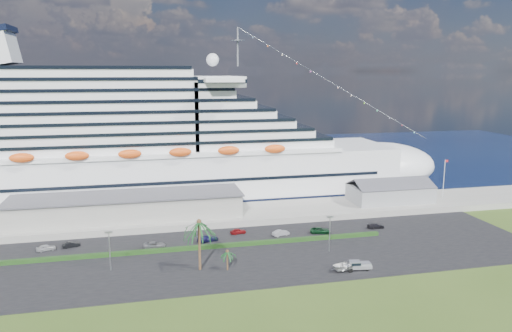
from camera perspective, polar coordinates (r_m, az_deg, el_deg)
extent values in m
plane|color=#354F1A|center=(103.94, -0.54, -12.15)|extent=(420.00, 420.00, 0.00)
cube|color=black|center=(113.91, -1.76, -10.02)|extent=(140.00, 38.00, 0.12)
cube|color=gray|center=(140.74, -4.11, -5.59)|extent=(240.00, 20.00, 1.80)
cube|color=black|center=(228.03, -7.68, 0.45)|extent=(420.00, 160.00, 0.02)
cube|color=silver|center=(160.76, -12.56, -1.15)|extent=(160.00, 30.00, 16.00)
ellipsoid|color=silver|center=(179.93, 13.81, 0.06)|extent=(40.00, 30.00, 16.00)
cube|color=black|center=(162.28, -12.46, -3.50)|extent=(164.00, 30.60, 2.40)
cube|color=silver|center=(158.22, -17.25, 6.35)|extent=(128.00, 26.00, 24.80)
cube|color=silver|center=(159.23, -4.66, 9.63)|extent=(14.00, 38.00, 3.20)
cylinder|color=gray|center=(160.61, -2.11, 13.45)|extent=(0.70, 0.70, 12.00)
ellipsoid|color=#E45015|center=(143.49, -14.23, 1.34)|extent=(90.00, 2.40, 2.60)
ellipsoid|color=#E45015|center=(174.75, -14.07, 2.99)|extent=(90.00, 2.40, 2.60)
cube|color=black|center=(160.61, -12.57, -0.87)|extent=(144.00, 30.40, 0.90)
cube|color=gray|center=(138.20, -14.45, -4.54)|extent=(60.00, 14.00, 6.00)
cube|color=#4C4C54|center=(137.43, -14.51, -3.29)|extent=(61.00, 15.00, 0.40)
cube|color=gray|center=(156.28, 15.08, -3.03)|extent=(24.00, 12.00, 4.80)
cube|color=#4C4C54|center=(152.92, 15.68, -1.98)|extent=(24.00, 6.31, 2.74)
cube|color=#4C4C54|center=(158.07, 14.64, -1.52)|extent=(24.00, 6.31, 2.74)
cylinder|color=silver|center=(164.68, 20.68, -1.38)|extent=(0.16, 0.16, 12.00)
cube|color=red|center=(163.94, 20.96, 0.54)|extent=(1.00, 0.04, 0.70)
cube|color=#193210|center=(117.20, -6.14, -9.20)|extent=(88.00, 1.10, 0.90)
cylinder|color=gray|center=(108.01, -16.37, -9.36)|extent=(0.24, 0.24, 8.00)
cube|color=gray|center=(106.70, -16.49, -7.29)|extent=(1.60, 0.35, 0.35)
cylinder|color=gray|center=(115.23, 8.42, -7.74)|extent=(0.24, 0.24, 8.00)
cube|color=gray|center=(114.00, 8.47, -5.79)|extent=(1.60, 0.35, 0.35)
cylinder|color=#47301E|center=(104.18, -6.47, -9.07)|extent=(0.54, 0.54, 10.50)
sphere|color=#47301E|center=(102.53, -6.54, -6.31)|extent=(0.98, 0.98, 0.98)
cylinder|color=#47301E|center=(104.62, -3.29, -10.77)|extent=(0.35, 0.35, 4.20)
sphere|color=#47301E|center=(103.87, -3.30, -9.69)|extent=(0.73, 0.73, 0.73)
imported|color=#BABBBD|center=(124.99, -22.87, -8.61)|extent=(4.45, 2.72, 1.41)
imported|color=black|center=(125.30, -20.38, -8.41)|extent=(4.12, 2.49, 1.28)
imported|color=slate|center=(119.60, -11.52, -8.82)|extent=(5.11, 2.48, 1.40)
imported|color=#12103A|center=(121.91, -5.54, -8.23)|extent=(5.70, 3.62, 1.54)
imported|color=maroon|center=(126.90, -2.05, -7.46)|extent=(4.22, 2.33, 1.36)
imported|color=#999BA0|center=(125.58, 2.86, -7.64)|extent=(4.65, 2.68, 1.45)
imported|color=#0C3218|center=(128.32, 7.37, -7.31)|extent=(5.71, 3.72, 1.46)
imported|color=black|center=(134.87, 13.53, -6.66)|extent=(4.51, 1.93, 1.30)
cylinder|color=black|center=(105.65, 10.83, -11.65)|extent=(0.84, 0.38, 0.81)
cylinder|color=black|center=(107.27, 10.41, -11.29)|extent=(0.84, 0.38, 0.81)
cylinder|color=black|center=(107.06, 12.59, -11.42)|extent=(0.84, 0.38, 0.81)
cylinder|color=black|center=(108.66, 12.15, -11.06)|extent=(0.84, 0.38, 0.81)
cube|color=silver|center=(107.07, 11.58, -11.17)|extent=(5.67, 2.70, 0.71)
cube|color=silver|center=(107.52, 12.31, -10.87)|extent=(2.65, 2.26, 0.56)
cube|color=silver|center=(106.53, 11.24, -10.86)|extent=(2.45, 2.19, 0.96)
cube|color=black|center=(106.50, 11.24, -10.81)|extent=(2.25, 2.21, 0.56)
cube|color=silver|center=(106.09, 10.42, -11.22)|extent=(1.15, 2.02, 0.35)
cube|color=gray|center=(106.08, 10.25, -11.43)|extent=(5.09, 2.34, 0.13)
cylinder|color=gray|center=(105.26, 9.10, -11.57)|extent=(2.35, 0.34, 0.09)
cylinder|color=black|center=(105.52, 10.67, -11.71)|extent=(0.71, 0.31, 0.68)
cylinder|color=black|center=(107.15, 10.25, -11.34)|extent=(0.71, 0.31, 0.68)
imported|color=white|center=(105.85, 10.26, -11.12)|extent=(5.81, 4.44, 1.12)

